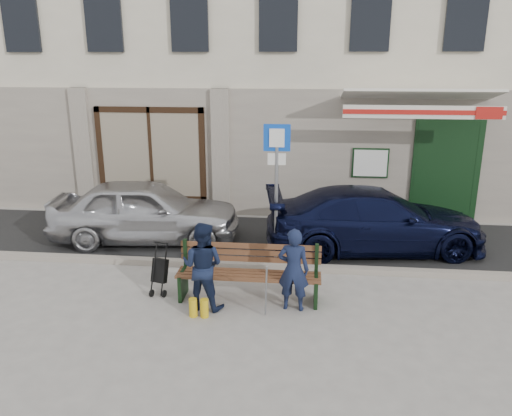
# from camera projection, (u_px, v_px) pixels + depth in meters

# --- Properties ---
(ground) EXTENTS (80.00, 80.00, 0.00)m
(ground) POSITION_uv_depth(u_px,v_px,m) (256.00, 306.00, 8.19)
(ground) COLOR #9E9991
(ground) RESTS_ON ground
(asphalt_lane) EXTENTS (60.00, 3.20, 0.01)m
(asphalt_lane) POSITION_uv_depth(u_px,v_px,m) (271.00, 240.00, 11.15)
(asphalt_lane) COLOR #282828
(asphalt_lane) RESTS_ON ground
(curb) EXTENTS (60.00, 0.18, 0.12)m
(curb) POSITION_uv_depth(u_px,v_px,m) (264.00, 266.00, 9.61)
(curb) COLOR #9E9384
(curb) RESTS_ON ground
(building) EXTENTS (20.00, 8.27, 10.00)m
(building) POSITION_uv_depth(u_px,v_px,m) (286.00, 21.00, 14.81)
(building) COLOR beige
(building) RESTS_ON ground
(car_silver) EXTENTS (4.23, 2.03, 1.39)m
(car_silver) POSITION_uv_depth(u_px,v_px,m) (146.00, 211.00, 10.94)
(car_silver) COLOR silver
(car_silver) RESTS_ON ground
(car_navy) EXTENTS (4.75, 2.43, 1.32)m
(car_navy) POSITION_uv_depth(u_px,v_px,m) (375.00, 220.00, 10.44)
(car_navy) COLOR black
(car_navy) RESTS_ON ground
(parking_sign) EXTENTS (0.51, 0.08, 2.73)m
(parking_sign) POSITION_uv_depth(u_px,v_px,m) (277.00, 171.00, 9.50)
(parking_sign) COLOR gray
(parking_sign) RESTS_ON ground
(bench) EXTENTS (2.40, 1.17, 0.98)m
(bench) POSITION_uv_depth(u_px,v_px,m) (246.00, 274.00, 8.30)
(bench) COLOR brown
(bench) RESTS_ON ground
(man) EXTENTS (0.53, 0.37, 1.37)m
(man) POSITION_uv_depth(u_px,v_px,m) (293.00, 270.00, 7.91)
(man) COLOR #151D3A
(man) RESTS_ON ground
(woman) EXTENTS (0.80, 0.68, 1.45)m
(woman) POSITION_uv_depth(u_px,v_px,m) (203.00, 266.00, 7.97)
(woman) COLOR #131C36
(woman) RESTS_ON ground
(stroller) EXTENTS (0.31, 0.40, 0.89)m
(stroller) POSITION_uv_depth(u_px,v_px,m) (160.00, 272.00, 8.56)
(stroller) COLOR black
(stroller) RESTS_ON ground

